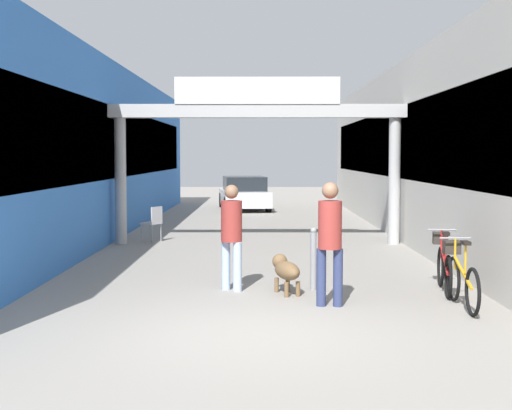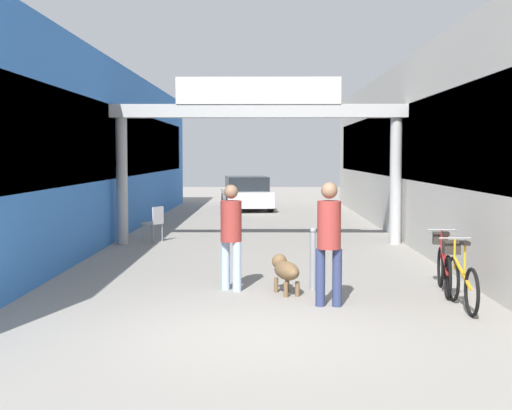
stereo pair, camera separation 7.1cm
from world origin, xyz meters
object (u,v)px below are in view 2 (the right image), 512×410
(pedestrian_companion, at_px, (231,230))
(dog_on_leash, at_px, (285,270))
(bicycle_red_second, at_px, (443,264))
(parked_car_white, at_px, (246,194))
(cafe_chair_aluminium_nearer, at_px, (155,220))
(bicycle_orange_nearest, at_px, (460,277))
(bollard_post_metal, at_px, (313,258))
(pedestrian_with_dog, at_px, (329,235))

(pedestrian_companion, height_order, dog_on_leash, pedestrian_companion)
(bicycle_red_second, bearing_deg, parked_car_white, 101.89)
(cafe_chair_aluminium_nearer, bearing_deg, bicycle_orange_nearest, -53.90)
(bicycle_red_second, xyz_separation_m, bollard_post_metal, (-2.09, 0.07, 0.08))
(pedestrian_with_dog, relative_size, bicycle_red_second, 1.07)
(dog_on_leash, distance_m, bicycle_orange_nearest, 2.66)
(pedestrian_with_dog, distance_m, cafe_chair_aluminium_nearer, 8.46)
(bicycle_orange_nearest, height_order, bicycle_red_second, same)
(pedestrian_with_dog, bearing_deg, dog_on_leash, 122.45)
(cafe_chair_aluminium_nearer, bearing_deg, pedestrian_with_dog, -64.18)
(pedestrian_with_dog, height_order, parked_car_white, pedestrian_with_dog)
(bicycle_orange_nearest, height_order, bollard_post_metal, bollard_post_metal)
(dog_on_leash, bearing_deg, pedestrian_with_dog, -57.55)
(dog_on_leash, relative_size, parked_car_white, 0.20)
(pedestrian_companion, relative_size, bicycle_red_second, 1.02)
(dog_on_leash, bearing_deg, pedestrian_companion, 163.88)
(bollard_post_metal, bearing_deg, cafe_chair_aluminium_nearer, 119.01)
(bollard_post_metal, height_order, cafe_chair_aluminium_nearer, bollard_post_metal)
(bicycle_red_second, height_order, parked_car_white, parked_car_white)
(pedestrian_with_dog, bearing_deg, pedestrian_companion, 140.78)
(dog_on_leash, relative_size, cafe_chair_aluminium_nearer, 0.96)
(pedestrian_companion, relative_size, cafe_chair_aluminium_nearer, 1.92)
(bicycle_red_second, bearing_deg, pedestrian_with_dog, -149.11)
(pedestrian_with_dog, distance_m, bollard_post_metal, 1.34)
(parked_car_white, bearing_deg, bollard_post_metal, -84.93)
(pedestrian_companion, height_order, bollard_post_metal, pedestrian_companion)
(bicycle_red_second, bearing_deg, bicycle_orange_nearest, -92.84)
(bollard_post_metal, bearing_deg, pedestrian_with_dog, -83.29)
(pedestrian_with_dog, height_order, cafe_chair_aluminium_nearer, pedestrian_with_dog)
(pedestrian_companion, height_order, bicycle_orange_nearest, pedestrian_companion)
(pedestrian_companion, xyz_separation_m, dog_on_leash, (0.86, -0.25, -0.60))
(bollard_post_metal, bearing_deg, parked_car_white, 95.07)
(pedestrian_companion, xyz_separation_m, bicycle_red_second, (3.40, -0.03, -0.54))
(pedestrian_with_dog, relative_size, parked_car_white, 0.43)
(cafe_chair_aluminium_nearer, bearing_deg, parked_car_white, 79.16)
(bicycle_orange_nearest, xyz_separation_m, cafe_chair_aluminium_nearer, (-5.56, 7.63, 0.10))
(pedestrian_with_dog, xyz_separation_m, bicycle_orange_nearest, (1.88, -0.02, -0.60))
(bicycle_red_second, bearing_deg, bollard_post_metal, 178.14)
(bollard_post_metal, bearing_deg, pedestrian_companion, -178.47)
(bicycle_orange_nearest, relative_size, bollard_post_metal, 1.66)
(pedestrian_companion, bearing_deg, parked_car_white, 90.63)
(bollard_post_metal, relative_size, parked_car_white, 0.24)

